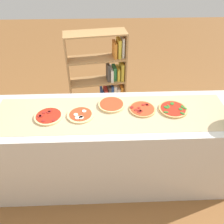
{
  "coord_description": "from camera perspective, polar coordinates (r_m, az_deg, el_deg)",
  "views": [
    {
      "loc": [
        -0.06,
        -1.62,
        2.25
      ],
      "look_at": [
        0.0,
        0.0,
        0.95
      ],
      "focal_mm": 36.75,
      "sensor_mm": 36.0,
      "label": 1
    }
  ],
  "objects": [
    {
      "name": "pizza_pepperoni_3",
      "position": [
        2.14,
        7.53,
        0.75
      ],
      "size": [
        0.24,
        0.24,
        0.02
      ],
      "color": "tan",
      "rests_on": "parchment_paper"
    },
    {
      "name": "counter",
      "position": [
        2.4,
        0.0,
        -9.06
      ],
      "size": [
        2.49,
        0.69,
        0.93
      ],
      "primitive_type": "cube",
      "color": "beige",
      "rests_on": "ground_plane"
    },
    {
      "name": "pizza_mozzarella_1",
      "position": [
        2.08,
        -7.82,
        -0.65
      ],
      "size": [
        0.24,
        0.24,
        0.02
      ],
      "color": "#E5C17F",
      "rests_on": "parchment_paper"
    },
    {
      "name": "ground_plane",
      "position": [
        2.77,
        0.0,
        -15.56
      ],
      "size": [
        12.0,
        12.0,
        0.0
      ],
      "primitive_type": "plane",
      "color": "brown"
    },
    {
      "name": "pizza_plain_2",
      "position": [
        2.17,
        -0.12,
        1.86
      ],
      "size": [
        0.25,
        0.25,
        0.02
      ],
      "color": "#E5C17F",
      "rests_on": "parchment_paper"
    },
    {
      "name": "bookshelf",
      "position": [
        3.16,
        -1.73,
        6.74
      ],
      "size": [
        0.78,
        0.35,
        1.3
      ],
      "color": "#A87A47",
      "rests_on": "ground_plane"
    },
    {
      "name": "parchment_paper",
      "position": [
        2.08,
        0.0,
        -0.41
      ],
      "size": [
        2.14,
        0.53,
        0.0
      ],
      "primitive_type": "cube",
      "color": "tan",
      "rests_on": "counter"
    },
    {
      "name": "pizza_spinach_4",
      "position": [
        2.19,
        14.95,
        0.71
      ],
      "size": [
        0.26,
        0.26,
        0.03
      ],
      "color": "tan",
      "rests_on": "parchment_paper"
    },
    {
      "name": "pizza_pepperoni_0",
      "position": [
        2.12,
        -15.5,
        -0.98
      ],
      "size": [
        0.26,
        0.26,
        0.02
      ],
      "color": "#E5C17F",
      "rests_on": "parchment_paper"
    }
  ]
}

